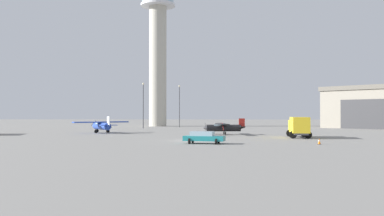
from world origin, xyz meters
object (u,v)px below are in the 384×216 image
Objects in this scene: car_teal at (204,137)px; control_tower at (158,42)px; airplane_black at (224,127)px; traffic_cone_near_left at (319,141)px; airplane_blue at (102,125)px; truck_box_yellow at (299,126)px; light_post_centre at (179,103)px; light_post_west at (143,102)px.

control_tower is at bearing 112.91° from car_teal.
airplane_black is at bearing -69.95° from control_tower.
car_teal reaches higher than traffic_cone_near_left.
truck_box_yellow is (31.10, -12.90, 0.25)m from airplane_blue.
light_post_centre is at bearing -54.36° from airplane_blue.
light_post_west is at bearing -43.08° from airplane_blue.
airplane_blue is 23.99m from light_post_west.
truck_box_yellow is (26.50, -53.03, -21.02)m from control_tower.
light_post_west is at bearing -134.24° from light_post_centre.
airplane_blue is 33.44m from light_post_centre.
control_tower reaches higher than airplane_blue.
traffic_cone_near_left is (12.57, -0.42, -0.41)m from car_teal.
truck_box_yellow reaches higher than car_teal.
control_tower is 8.65× the size of car_teal.
control_tower is 5.81× the size of truck_box_yellow.
truck_box_yellow is at bearing 135.75° from airplane_black.
airplane_black is 1.24× the size of truck_box_yellow.
airplane_blue is at bearing 136.99° from car_teal.
car_teal is at bearing 76.38° from airplane_black.
airplane_blue is 0.85× the size of light_post_centre.
car_teal is 7.10× the size of traffic_cone_near_left.
light_post_centre is (11.11, 31.18, 4.71)m from airplane_blue.
car_teal is 50.85m from light_post_west.
traffic_cone_near_left is (26.06, -65.67, -22.30)m from control_tower.
control_tower reaches higher than traffic_cone_near_left.
light_post_west is at bearing -94.05° from control_tower.
airplane_blue is 1.25× the size of truck_box_yellow.
car_teal is at bearing 178.08° from traffic_cone_near_left.
control_tower is at bearing -41.29° from airplane_blue.
airplane_black is at bearing 56.36° from truck_box_yellow.
airplane_blue is (-4.60, -40.13, -21.28)m from control_tower.
traffic_cone_near_left is (27.25, -48.82, -5.75)m from light_post_west.
airplane_blue is at bearing 140.21° from traffic_cone_near_left.
light_post_west reaches higher than light_post_centre.
traffic_cone_near_left is at bearing -176.88° from truck_box_yellow.
light_post_west is (-27.69, 36.18, 4.47)m from truck_box_yellow.
light_post_centre reaches higher than truck_box_yellow.
control_tower is 19.92m from light_post_centre.
airplane_blue is (-20.99, 4.79, 0.14)m from airplane_black.
light_post_west is (-17.58, 28.06, 4.87)m from airplane_black.
car_teal is 56.98m from light_post_centre.
traffic_cone_near_left is (19.55, -56.72, -5.73)m from light_post_centre.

